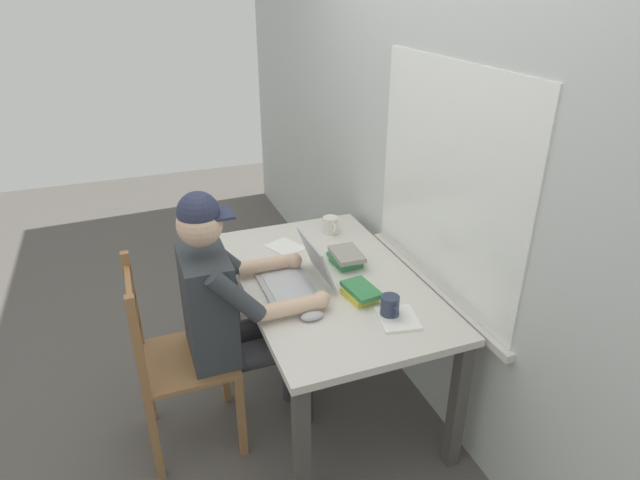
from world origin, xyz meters
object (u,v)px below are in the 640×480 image
object	(u,v)px
wooden_chair	(175,361)
book_stack_side	(360,292)
coffee_mug_white	(331,225)
desk	(328,293)
seated_person	(233,307)
computer_mouse	(312,316)
coffee_mug_dark	(390,307)
laptop	(298,275)
book_stack_main	(346,257)

from	to	relation	value
wooden_chair	book_stack_side	xyz separation A→B (m)	(0.16, 0.83, 0.27)
wooden_chair	coffee_mug_white	world-z (taller)	wooden_chair
desk	seated_person	distance (m)	0.49
seated_person	computer_mouse	world-z (taller)	seated_person
coffee_mug_white	book_stack_side	bearing A→B (deg)	-10.66
coffee_mug_white	coffee_mug_dark	xyz separation A→B (m)	(0.87, -0.08, 0.00)
book_stack_side	desk	bearing A→B (deg)	-162.67
desk	wooden_chair	distance (m)	0.78
laptop	coffee_mug_white	size ratio (longest dim) A/B	2.63
coffee_mug_dark	seated_person	bearing A→B (deg)	-119.65
seated_person	laptop	xyz separation A→B (m)	(-0.05, 0.33, 0.07)
desk	coffee_mug_white	world-z (taller)	coffee_mug_white
coffee_mug_white	book_stack_main	size ratio (longest dim) A/B	0.62
book_stack_main	coffee_mug_dark	bearing A→B (deg)	-1.26
coffee_mug_dark	coffee_mug_white	bearing A→B (deg)	175.07
laptop	book_stack_side	xyz separation A→B (m)	(0.21, 0.23, -0.02)
seated_person	coffee_mug_white	world-z (taller)	seated_person
wooden_chair	coffee_mug_dark	size ratio (longest dim) A/B	8.09
book_stack_main	computer_mouse	bearing A→B (deg)	-39.65
coffee_mug_white	laptop	bearing A→B (deg)	-36.64
coffee_mug_dark	book_stack_main	xyz separation A→B (m)	(-0.49, 0.01, -0.01)
seated_person	laptop	size ratio (longest dim) A/B	3.81
seated_person	book_stack_side	size ratio (longest dim) A/B	6.17
laptop	seated_person	bearing A→B (deg)	-81.68
laptop	book_stack_side	size ratio (longest dim) A/B	1.62
book_stack_main	wooden_chair	bearing A→B (deg)	-80.60
seated_person	book_stack_main	xyz separation A→B (m)	(-0.15, 0.62, 0.06)
wooden_chair	coffee_mug_white	size ratio (longest dim) A/B	7.59
seated_person	book_stack_side	world-z (taller)	seated_person
seated_person	book_stack_side	bearing A→B (deg)	73.41
desk	coffee_mug_dark	distance (m)	0.44
seated_person	wooden_chair	size ratio (longest dim) A/B	1.32
coffee_mug_white	book_stack_side	xyz separation A→B (m)	(0.69, -0.13, -0.02)
laptop	computer_mouse	xyz separation A→B (m)	(0.29, -0.04, -0.04)
seated_person	wooden_chair	bearing A→B (deg)	-90.00
seated_person	coffee_mug_dark	bearing A→B (deg)	60.35
computer_mouse	book_stack_side	bearing A→B (deg)	107.35
seated_person	coffee_mug_white	xyz separation A→B (m)	(-0.52, 0.68, 0.07)
wooden_chair	laptop	world-z (taller)	wooden_chair
book_stack_main	book_stack_side	size ratio (longest dim) A/B	1.00
book_stack_main	coffee_mug_white	bearing A→B (deg)	170.32
computer_mouse	book_stack_main	xyz separation A→B (m)	(-0.40, 0.33, 0.02)
desk	coffee_mug_white	bearing A→B (deg)	157.17
desk	computer_mouse	world-z (taller)	computer_mouse
wooden_chair	computer_mouse	distance (m)	0.67
coffee_mug_dark	book_stack_side	xyz separation A→B (m)	(-0.18, -0.05, -0.02)
book_stack_main	book_stack_side	bearing A→B (deg)	-11.82
desk	laptop	bearing A→B (deg)	-87.61
computer_mouse	book_stack_main	distance (m)	0.51
book_stack_side	wooden_chair	bearing A→B (deg)	-101.17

